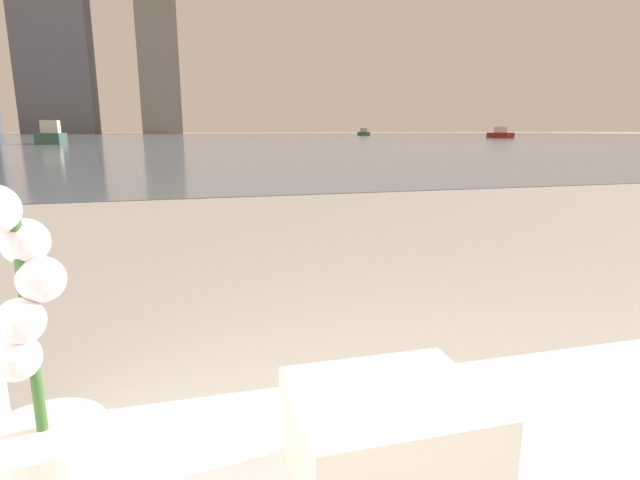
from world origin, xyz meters
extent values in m
cylinder|color=silver|center=(-0.65, 0.81, 0.53)|extent=(0.13, 0.13, 0.09)
cylinder|color=#38662D|center=(-0.65, 0.81, 0.70)|extent=(0.01, 0.01, 0.25)
sphere|color=silver|center=(-0.65, 0.82, 0.78)|extent=(0.05, 0.05, 0.05)
sphere|color=silver|center=(-0.63, 0.81, 0.74)|extent=(0.05, 0.05, 0.05)
sphere|color=silver|center=(-0.65, 0.80, 0.70)|extent=(0.05, 0.05, 0.05)
sphere|color=silver|center=(-0.66, 0.80, 0.66)|extent=(0.05, 0.05, 0.05)
cube|color=silver|center=(-0.27, 0.73, 0.50)|extent=(0.22, 0.19, 0.04)
cube|color=silver|center=(-0.27, 0.73, 0.54)|extent=(0.22, 0.19, 0.04)
cube|color=silver|center=(-0.27, 0.73, 0.58)|extent=(0.22, 0.19, 0.04)
cube|color=slate|center=(0.00, 62.00, 0.01)|extent=(180.00, 110.00, 0.01)
cube|color=#335647|center=(25.91, 72.86, 0.26)|extent=(1.01, 2.90, 0.51)
cube|color=#B2A893|center=(25.91, 72.86, 0.81)|extent=(0.73, 1.09, 0.58)
cube|color=maroon|center=(32.75, 48.47, 0.29)|extent=(1.42, 3.26, 0.55)
cube|color=silver|center=(32.75, 48.47, 0.88)|extent=(0.91, 1.26, 0.63)
cube|color=#335647|center=(-8.44, 35.37, 0.35)|extent=(1.63, 3.95, 0.67)
cube|color=silver|center=(-8.44, 35.37, 1.07)|extent=(1.08, 1.52, 0.77)
cube|color=gray|center=(-4.45, 118.00, 21.15)|extent=(8.05, 13.63, 42.29)
camera|label=1|loc=(-0.48, 0.25, 0.90)|focal=28.00mm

